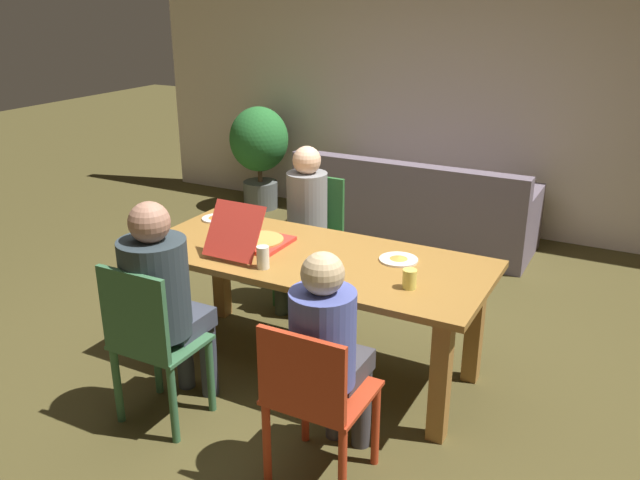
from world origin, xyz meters
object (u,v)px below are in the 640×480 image
(chair_0, at_px, (314,397))
(person_2, at_px, (162,292))
(person_1, at_px, (304,216))
(couch, at_px, (413,213))
(person_0, at_px, (328,345))
(drinking_glass_0, at_px, (410,279))
(pizza_box_0, at_px, (255,240))
(dining_table, at_px, (312,273))
(plate_1, at_px, (217,218))
(chair_1, at_px, (313,235))
(potted_plant, at_px, (259,147))
(chair_2, at_px, (150,341))
(plate_0, at_px, (399,259))
(drinking_glass_1, at_px, (263,257))

(chair_0, height_order, person_2, person_2)
(person_1, distance_m, couch, 1.71)
(person_0, height_order, drinking_glass_0, person_0)
(chair_0, relative_size, pizza_box_0, 1.64)
(dining_table, bearing_deg, plate_1, 163.13)
(dining_table, distance_m, chair_1, 1.02)
(dining_table, xyz_separation_m, person_1, (-0.48, 0.75, 0.07))
(drinking_glass_0, distance_m, potted_plant, 3.94)
(person_1, bearing_deg, person_0, -57.30)
(dining_table, bearing_deg, chair_2, -117.52)
(person_2, xyz_separation_m, plate_0, (0.97, 0.95, 0.03))
(chair_1, relative_size, couch, 0.44)
(person_0, xyz_separation_m, drinking_glass_1, (-0.67, 0.49, 0.14))
(chair_2, xyz_separation_m, person_2, (-0.00, 0.13, 0.23))
(person_1, bearing_deg, couch, 80.84)
(person_0, bearing_deg, drinking_glass_0, 75.36)
(dining_table, height_order, drinking_glass_1, drinking_glass_1)
(dining_table, relative_size, plate_0, 9.35)
(dining_table, relative_size, drinking_glass_1, 16.24)
(person_2, bearing_deg, couch, 85.27)
(chair_1, bearing_deg, drinking_glass_1, -74.78)
(chair_2, bearing_deg, person_1, 90.00)
(plate_0, bearing_deg, drinking_glass_1, -144.17)
(potted_plant, bearing_deg, person_0, -52.98)
(drinking_glass_0, bearing_deg, drinking_glass_1, -170.96)
(dining_table, relative_size, person_2, 1.69)
(potted_plant, bearing_deg, plate_0, -44.05)
(chair_2, xyz_separation_m, potted_plant, (-1.60, 3.56, 0.16))
(person_1, distance_m, pizza_box_0, 0.81)
(chair_0, xyz_separation_m, person_1, (-0.99, 1.69, 0.22))
(couch, bearing_deg, chair_0, -77.61)
(chair_2, distance_m, plate_1, 1.29)
(pizza_box_0, xyz_separation_m, drinking_glass_1, (0.22, -0.26, 0.02))
(chair_1, distance_m, potted_plant, 2.37)
(person_2, xyz_separation_m, couch, (0.26, 3.18, -0.45))
(dining_table, distance_m, drinking_glass_1, 0.39)
(plate_0, bearing_deg, person_2, -135.38)
(pizza_box_0, distance_m, drinking_glass_0, 1.06)
(chair_0, height_order, plate_0, chair_0)
(person_2, height_order, drinking_glass_1, person_2)
(chair_2, bearing_deg, couch, 85.45)
(person_1, xyz_separation_m, couch, (0.26, 1.63, -0.42))
(dining_table, height_order, person_1, person_1)
(couch, bearing_deg, drinking_glass_1, -88.68)
(chair_0, bearing_deg, chair_1, 118.49)
(chair_1, bearing_deg, person_0, -59.49)
(chair_1, height_order, potted_plant, potted_plant)
(plate_1, relative_size, drinking_glass_1, 1.57)
(potted_plant, bearing_deg, pizza_box_0, -57.71)
(plate_1, bearing_deg, person_0, -37.06)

